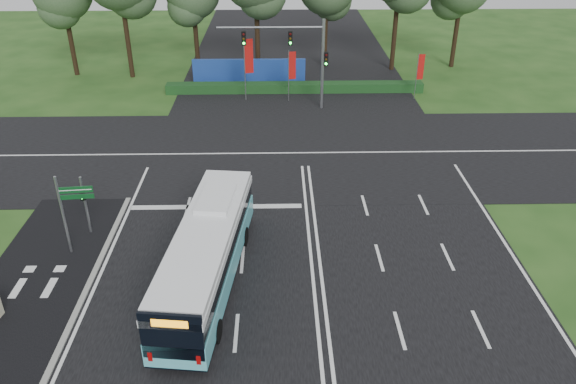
{
  "coord_description": "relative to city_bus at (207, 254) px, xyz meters",
  "views": [
    {
      "loc": [
        -1.58,
        -22.0,
        15.92
      ],
      "look_at": [
        -1.07,
        2.0,
        2.61
      ],
      "focal_mm": 35.0,
      "sensor_mm": 36.0,
      "label": 1
    }
  ],
  "objects": [
    {
      "name": "banner_flag_mid",
      "position": [
        4.34,
        24.04,
        1.12
      ],
      "size": [
        0.61,
        0.15,
        4.18
      ],
      "rotation": [
        0.0,
        0.0,
        0.17
      ],
      "color": "gray",
      "rests_on": "ground"
    },
    {
      "name": "street_sign",
      "position": [
        -6.66,
        2.58,
        1.01
      ],
      "size": [
        1.63,
        0.24,
        4.2
      ],
      "rotation": [
        0.0,
        0.0,
        0.09
      ],
      "color": "gray",
      "rests_on": "ground"
    },
    {
      "name": "traffic_light_gantry",
      "position": [
        4.9,
        22.24,
        3.04
      ],
      "size": [
        8.41,
        0.28,
        7.0
      ],
      "color": "gray",
      "rests_on": "ground"
    },
    {
      "name": "road_cross",
      "position": [
        4.7,
        13.74,
        -1.6
      ],
      "size": [
        120.0,
        14.0,
        0.05
      ],
      "primitive_type": "cube",
      "color": "black",
      "rests_on": "ground"
    },
    {
      "name": "bike_path",
      "position": [
        -7.8,
        -1.26,
        -1.59
      ],
      "size": [
        5.0,
        18.0,
        0.06
      ],
      "primitive_type": "cube",
      "color": "black",
      "rests_on": "ground"
    },
    {
      "name": "banner_flag_left",
      "position": [
        0.82,
        24.32,
        1.71
      ],
      "size": [
        0.74,
        0.24,
        5.15
      ],
      "rotation": [
        0.0,
        0.0,
        0.26
      ],
      "color": "gray",
      "rests_on": "ground"
    },
    {
      "name": "hedge",
      "position": [
        4.7,
        26.24,
        -1.22
      ],
      "size": [
        22.0,
        1.2,
        0.8
      ],
      "primitive_type": "cube",
      "color": "#163D19",
      "rests_on": "ground"
    },
    {
      "name": "city_bus",
      "position": [
        0.0,
        0.0,
        0.0
      ],
      "size": [
        3.61,
        11.4,
        3.22
      ],
      "rotation": [
        0.0,
        0.0,
        -0.12
      ],
      "color": "#5AC4D1",
      "rests_on": "ground"
    },
    {
      "name": "road_main",
      "position": [
        4.7,
        1.74,
        -1.6
      ],
      "size": [
        20.0,
        120.0,
        0.04
      ],
      "primitive_type": "cube",
      "color": "black",
      "rests_on": "ground"
    },
    {
      "name": "banner_flag_right",
      "position": [
        14.79,
        24.19,
        0.93
      ],
      "size": [
        0.57,
        0.11,
        3.87
      ],
      "rotation": [
        0.0,
        0.0,
        0.1
      ],
      "color": "gray",
      "rests_on": "ground"
    },
    {
      "name": "blue_hoarding",
      "position": [
        0.7,
        28.74,
        -0.52
      ],
      "size": [
        10.0,
        0.3,
        2.2
      ],
      "primitive_type": "cube",
      "color": "#1C3E97",
      "rests_on": "ground"
    },
    {
      "name": "pedestrian_signal",
      "position": [
        -6.56,
        4.28,
        0.15
      ],
      "size": [
        0.3,
        0.41,
        3.24
      ],
      "rotation": [
        0.0,
        0.0,
        0.42
      ],
      "color": "gray",
      "rests_on": "ground"
    },
    {
      "name": "ground",
      "position": [
        4.7,
        1.74,
        -1.62
      ],
      "size": [
        120.0,
        120.0,
        0.0
      ],
      "primitive_type": "plane",
      "color": "#204617",
      "rests_on": "ground"
    },
    {
      "name": "kerb_strip",
      "position": [
        -5.4,
        -1.26,
        -1.56
      ],
      "size": [
        0.25,
        18.0,
        0.12
      ],
      "primitive_type": "cube",
      "color": "gray",
      "rests_on": "ground"
    }
  ]
}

